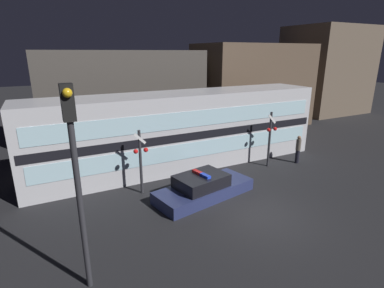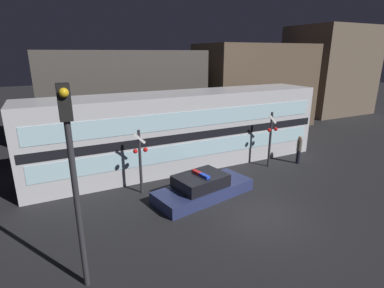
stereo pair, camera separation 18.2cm
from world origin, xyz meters
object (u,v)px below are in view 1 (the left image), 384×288
police_car (203,188)px  pedestrian (298,149)px  train (182,130)px  traffic_light_corner (76,167)px  crossing_signal_near (270,136)px

police_car → pedestrian: pedestrian is taller
police_car → pedestrian: 7.38m
train → police_car: (-0.91, -4.18, -1.70)m
police_car → traffic_light_corner: traffic_light_corner is taller
train → pedestrian: 7.09m
train → crossing_signal_near: 5.09m
train → traffic_light_corner: 10.11m
train → pedestrian: (6.35, -2.89, -1.27)m
pedestrian → crossing_signal_near: size_ratio=0.53×
pedestrian → traffic_light_corner: size_ratio=0.30×
train → crossing_signal_near: size_ratio=5.27×
train → pedestrian: bearing=-24.5°
train → police_car: train is taller
pedestrian → crossing_signal_near: crossing_signal_near is taller
train → pedestrian: size_ratio=10.03×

